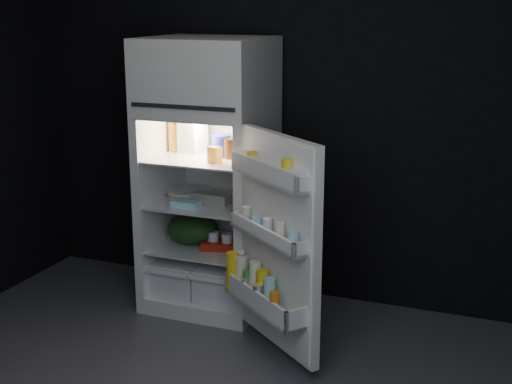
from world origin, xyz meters
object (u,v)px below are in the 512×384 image
at_px(fridge_door, 273,245).
at_px(milk_jug, 193,135).
at_px(yogurt_tray, 222,245).
at_px(refrigerator, 210,166).
at_px(egg_carton, 211,199).

distance_m(fridge_door, milk_jug, 1.12).
xyz_separation_m(fridge_door, yogurt_tray, (-0.54, 0.50, -0.23)).
bearing_deg(fridge_door, refrigerator, 137.67).
bearing_deg(milk_jug, egg_carton, -23.29).
height_order(fridge_door, milk_jug, fridge_door).
bearing_deg(fridge_door, egg_carton, 140.53).
bearing_deg(milk_jug, fridge_door, -27.12).
bearing_deg(egg_carton, milk_jug, 150.28).
xyz_separation_m(milk_jug, egg_carton, (0.19, -0.13, -0.38)).
height_order(refrigerator, egg_carton, refrigerator).
xyz_separation_m(fridge_door, egg_carton, (-0.62, 0.51, 0.08)).
height_order(milk_jug, yogurt_tray, milk_jug).
height_order(refrigerator, milk_jug, refrigerator).
distance_m(milk_jug, yogurt_tray, 0.75).
distance_m(refrigerator, yogurt_tray, 0.53).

